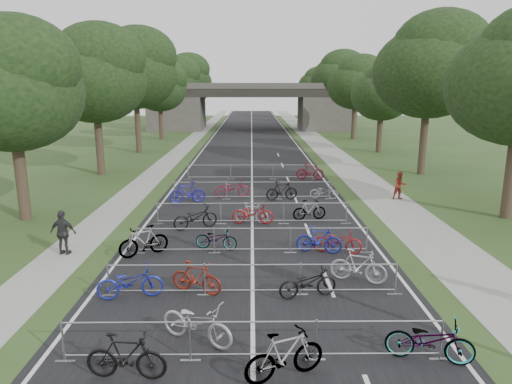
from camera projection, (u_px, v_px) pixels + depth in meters
road at (252, 141)px, 56.39m from camera, size 11.00×140.00×0.01m
sidewalk_right at (316, 141)px, 56.46m from camera, size 3.00×140.00×0.01m
sidewalk_left at (191, 141)px, 56.32m from camera, size 2.00×140.00×0.01m
lane_markings at (252, 141)px, 56.39m from camera, size 0.12×140.00×0.00m
overpass_bridge at (252, 106)px, 70.20m from camera, size 31.00×8.00×7.05m
tree_left_0 at (12, 88)px, 21.62m from camera, size 6.72×6.72×10.25m
tree_left_1 at (95, 76)px, 33.13m from camera, size 7.56×7.56×11.53m
tree_right_1 at (431, 68)px, 33.23m from camera, size 8.18×8.18×12.47m
tree_left_2 at (135, 70)px, 44.63m from camera, size 8.40×8.40×12.81m
tree_right_2 at (383, 93)px, 45.36m from camera, size 6.16×6.16×9.39m
tree_left_3 at (160, 87)px, 56.69m from camera, size 6.72×6.72×10.25m
tree_right_3 at (357, 83)px, 56.82m from camera, size 7.17×7.17×10.93m
tree_left_4 at (176, 81)px, 68.19m from camera, size 7.56×7.56×11.53m
tree_right_4 at (339, 77)px, 68.29m from camera, size 8.18×8.18×12.47m
tree_left_5 at (186, 77)px, 79.69m from camera, size 8.40×8.40×12.81m
tree_right_5 at (326, 90)px, 80.42m from camera, size 6.16×6.16×9.39m
tree_left_6 at (195, 87)px, 91.75m from camera, size 6.72×6.72×10.25m
tree_right_6 at (316, 84)px, 91.89m from camera, size 7.17×7.17×10.93m
barrier_row_1 at (253, 341)px, 11.07m from camera, size 9.70×0.08×1.10m
barrier_row_2 at (253, 280)px, 14.58m from camera, size 9.70×0.08×1.10m
barrier_row_3 at (252, 240)px, 18.28m from camera, size 9.70×0.08×1.10m
barrier_row_4 at (252, 213)px, 22.18m from camera, size 9.70×0.08×1.10m
barrier_row_5 at (252, 190)px, 27.05m from camera, size 9.70×0.08×1.10m
barrier_row_6 at (252, 172)px, 32.89m from camera, size 9.70×0.08×1.10m
bike_4 at (126, 357)px, 10.38m from camera, size 1.93×0.70×1.14m
bike_5 at (197, 323)px, 11.87m from camera, size 2.26×1.69×1.14m
bike_6 at (285, 355)px, 10.38m from camera, size 2.06×1.29×1.20m
bike_7 at (430, 341)px, 11.07m from camera, size 2.22×1.26×1.10m
bike_8 at (130, 282)px, 14.39m from camera, size 2.17×1.13×1.09m
bike_9 at (196, 278)px, 14.74m from camera, size 1.84×1.13×1.07m
bike_10 at (308, 283)px, 14.45m from camera, size 2.01×1.10×1.00m
bike_11 at (358, 266)px, 15.55m from camera, size 2.00×1.23×1.17m
bike_12 at (144, 241)px, 18.01m from camera, size 2.02×1.52×1.21m
bike_13 at (216, 239)px, 18.75m from camera, size 1.84×0.95×0.92m
bike_14 at (319, 240)px, 18.31m from camera, size 1.93×0.93×1.12m
bike_15 at (338, 241)px, 18.31m from camera, size 2.06×1.14×1.02m
bike_16 at (195, 217)px, 21.43m from camera, size 2.25×1.59×1.12m
bike_17 at (251, 213)px, 22.36m from camera, size 1.77×0.85×1.02m
bike_18 at (253, 213)px, 22.23m from camera, size 2.07×0.84×1.07m
bike_19 at (309, 210)px, 22.85m from camera, size 1.78×0.82×1.03m
bike_20 at (187, 193)px, 26.13m from camera, size 2.17×1.22×1.25m
bike_21 at (232, 188)px, 27.67m from camera, size 2.15×0.98×1.09m
bike_22 at (282, 191)px, 26.85m from camera, size 1.97×0.93×1.14m
bike_23 at (324, 192)px, 27.17m from camera, size 1.74×0.84×0.88m
bike_27 at (310, 171)px, 32.81m from camera, size 2.02×0.77×1.19m
pedestrian_b at (400, 186)px, 26.99m from camera, size 0.89×0.74×1.66m
pedestrian_c at (63, 233)px, 18.08m from camera, size 1.11×0.58×1.81m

